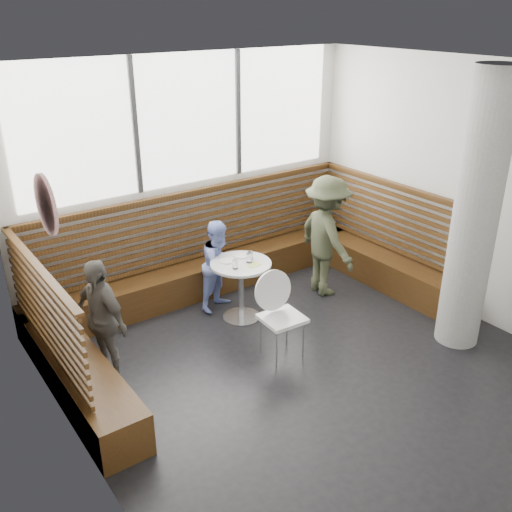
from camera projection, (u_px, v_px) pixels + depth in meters
room at (313, 234)px, 5.77m from camera, size 5.00×5.00×3.20m
booth at (222, 277)px, 7.57m from camera, size 5.00×2.50×1.44m
concrete_column at (476, 215)px, 6.30m from camera, size 0.50×0.50×3.20m
wall_art at (46, 205)px, 4.47m from camera, size 0.03×0.50×0.50m
cafe_table at (241, 279)px, 7.18m from camera, size 0.77×0.77×0.79m
cafe_chair at (278, 308)px, 6.44m from camera, size 0.48×0.47×1.00m
adult_man at (327, 236)px, 7.75m from camera, size 0.77×1.16×1.68m
child_back at (220, 265)px, 7.44m from camera, size 0.71×0.63×1.22m
child_left at (101, 319)px, 6.02m from camera, size 0.52×0.86×1.37m
plate_near at (227, 261)px, 7.12m from camera, size 0.19×0.19×0.01m
plate_far at (242, 256)px, 7.27m from camera, size 0.19×0.19×0.01m
glass_left at (235, 265)px, 6.91m from camera, size 0.07×0.07×0.11m
glass_mid at (249, 258)px, 7.07m from camera, size 0.08×0.08×0.12m
glass_right at (251, 255)px, 7.17m from camera, size 0.06×0.06×0.10m
menu_card at (254, 265)px, 7.02m from camera, size 0.20×0.16×0.00m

